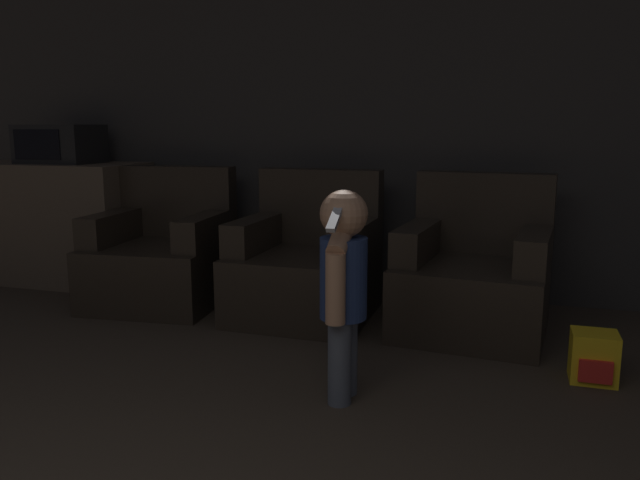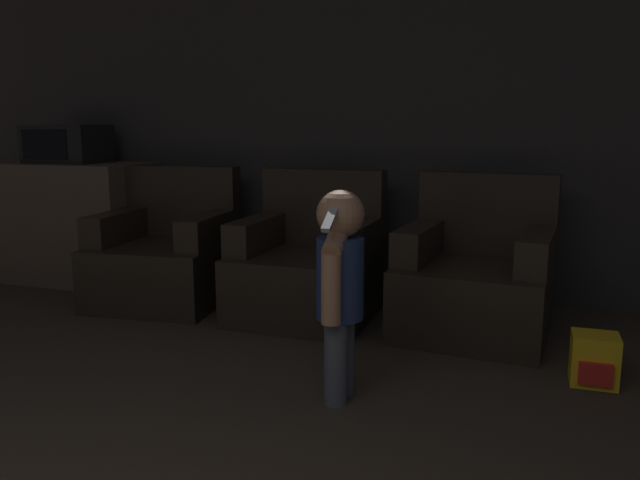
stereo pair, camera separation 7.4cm
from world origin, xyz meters
The scene contains 8 objects.
wall_back centered at (0.00, 4.50, 1.30)m, with size 8.40×0.05×2.60m.
armchair_left centered at (-1.34, 3.81, 0.31)m, with size 0.88×0.90×0.89m.
armchair_middle centered at (-0.32, 3.81, 0.31)m, with size 0.82×0.84×0.89m.
armchair_right centered at (0.69, 3.81, 0.31)m, with size 0.88×0.90×0.89m.
person_toddler centered at (0.21, 2.67, 0.54)m, with size 0.20×0.35×0.91m.
toy_backpack centered at (1.27, 3.20, 0.12)m, with size 0.20×0.20×0.23m.
kitchen_counter centered at (-2.43, 4.11, 0.45)m, with size 1.34×0.64×0.90m.
microwave centered at (-2.34, 4.11, 1.04)m, with size 0.56×0.39×0.28m.
Camera 1 is at (0.87, 0.22, 1.16)m, focal length 35.00 mm.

